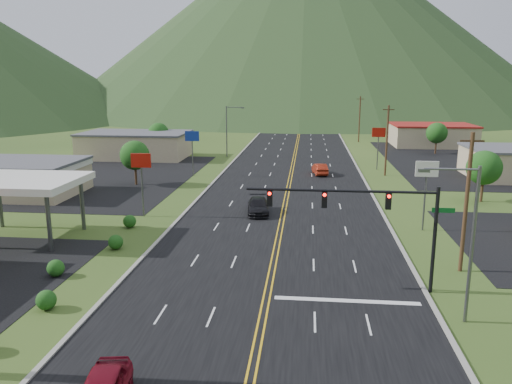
# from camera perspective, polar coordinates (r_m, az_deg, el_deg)

# --- Properties ---
(traffic_signal) EXTENTS (13.10, 0.43, 7.00)m
(traffic_signal) POSITION_cam_1_polar(r_m,az_deg,el_deg) (32.49, 13.05, -2.13)
(traffic_signal) COLOR black
(traffic_signal) RESTS_ON ground
(streetlight_east) EXTENTS (3.28, 0.25, 9.00)m
(streetlight_east) POSITION_cam_1_polar(r_m,az_deg,el_deg) (29.76, 22.99, -4.50)
(streetlight_east) COLOR #59595E
(streetlight_east) RESTS_ON ground
(streetlight_west) EXTENTS (3.28, 0.25, 9.00)m
(streetlight_west) POSITION_cam_1_polar(r_m,az_deg,el_deg) (88.71, -3.18, 7.31)
(streetlight_west) COLOR #59595E
(streetlight_west) RESTS_ON ground
(gas_canopy) EXTENTS (10.00, 8.00, 5.30)m
(gas_canopy) POSITION_cam_1_polar(r_m,az_deg,el_deg) (46.96, -25.42, 0.91)
(gas_canopy) COLOR white
(gas_canopy) RESTS_ON ground
(building_west_mid) EXTENTS (14.40, 10.40, 4.10)m
(building_west_mid) POSITION_cam_1_polar(r_m,az_deg,el_deg) (65.99, -25.53, 1.67)
(building_west_mid) COLOR #C6AB8A
(building_west_mid) RESTS_ON ground
(building_west_far) EXTENTS (18.40, 11.40, 4.50)m
(building_west_far) POSITION_cam_1_polar(r_m,az_deg,el_deg) (91.15, -13.58, 5.28)
(building_west_far) COLOR #C6AB8A
(building_west_far) RESTS_ON ground
(building_east_far) EXTENTS (16.40, 12.40, 4.50)m
(building_east_far) POSITION_cam_1_polar(r_m,az_deg,el_deg) (110.78, 19.45, 6.17)
(building_east_far) COLOR #C6AB8A
(building_east_far) RESTS_ON ground
(pole_sign_west_a) EXTENTS (2.00, 0.18, 6.40)m
(pole_sign_west_a) POSITION_cam_1_polar(r_m,az_deg,el_deg) (50.66, -12.98, 2.81)
(pole_sign_west_a) COLOR #59595E
(pole_sign_west_a) RESTS_ON ground
(pole_sign_west_b) EXTENTS (2.00, 0.18, 6.40)m
(pole_sign_west_b) POSITION_cam_1_polar(r_m,az_deg,el_deg) (71.61, -7.31, 5.84)
(pole_sign_west_b) COLOR #59595E
(pole_sign_west_b) RESTS_ON ground
(pole_sign_east_a) EXTENTS (2.00, 0.18, 6.40)m
(pole_sign_east_a) POSITION_cam_1_polar(r_m,az_deg,el_deg) (47.18, 18.90, 1.73)
(pole_sign_east_a) COLOR #59595E
(pole_sign_east_a) RESTS_ON ground
(pole_sign_east_b) EXTENTS (2.00, 0.18, 6.40)m
(pole_sign_east_b) POSITION_cam_1_polar(r_m,az_deg,el_deg) (78.38, 13.83, 6.16)
(pole_sign_east_b) COLOR #59595E
(pole_sign_east_b) RESTS_ON ground
(tree_west_a) EXTENTS (3.84, 3.84, 5.82)m
(tree_west_a) POSITION_cam_1_polar(r_m,az_deg,el_deg) (66.79, -13.69, 4.09)
(tree_west_a) COLOR #382314
(tree_west_a) RESTS_ON ground
(tree_west_b) EXTENTS (3.84, 3.84, 5.82)m
(tree_west_b) POSITION_cam_1_polar(r_m,az_deg,el_deg) (93.80, -11.08, 6.60)
(tree_west_b) COLOR #382314
(tree_west_b) RESTS_ON ground
(tree_east_a) EXTENTS (3.84, 3.84, 5.82)m
(tree_east_a) POSITION_cam_1_polar(r_m,az_deg,el_deg) (61.22, 24.63, 2.53)
(tree_east_a) COLOR #382314
(tree_east_a) RESTS_ON ground
(tree_east_b) EXTENTS (3.84, 3.84, 5.82)m
(tree_east_b) POSITION_cam_1_polar(r_m,az_deg,el_deg) (98.55, 19.96, 6.36)
(tree_east_b) COLOR #382314
(tree_east_b) RESTS_ON ground
(utility_pole_a) EXTENTS (1.60, 0.28, 10.00)m
(utility_pole_a) POSITION_cam_1_polar(r_m,az_deg,el_deg) (37.84, 22.92, -1.05)
(utility_pole_a) COLOR #382314
(utility_pole_a) RESTS_ON ground
(utility_pole_b) EXTENTS (1.60, 0.28, 10.00)m
(utility_pole_b) POSITION_cam_1_polar(r_m,az_deg,el_deg) (73.52, 14.73, 5.76)
(utility_pole_b) COLOR #382314
(utility_pole_b) RESTS_ON ground
(utility_pole_c) EXTENTS (1.60, 0.28, 10.00)m
(utility_pole_c) POSITION_cam_1_polar(r_m,az_deg,el_deg) (113.05, 11.75, 8.20)
(utility_pole_c) COLOR #382314
(utility_pole_c) RESTS_ON ground
(utility_pole_d) EXTENTS (1.60, 0.28, 10.00)m
(utility_pole_d) POSITION_cam_1_polar(r_m,az_deg,el_deg) (152.83, 10.30, 9.36)
(utility_pole_d) COLOR #382314
(utility_pole_d) RESTS_ON ground
(mountain_n) EXTENTS (220.00, 220.00, 85.00)m
(mountain_n) POSITION_cam_1_polar(r_m,az_deg,el_deg) (238.98, 5.72, 19.61)
(mountain_n) COLOR black
(mountain_n) RESTS_ON ground
(car_dark_mid) EXTENTS (2.71, 5.47, 1.53)m
(car_dark_mid) POSITION_cam_1_polar(r_m,az_deg,el_deg) (51.23, 0.25, -1.66)
(car_dark_mid) COLOR black
(car_dark_mid) RESTS_ON ground
(car_red_far) EXTENTS (2.40, 5.06, 1.60)m
(car_red_far) POSITION_cam_1_polar(r_m,az_deg,el_deg) (73.02, 7.31, 2.60)
(car_red_far) COLOR #9A2310
(car_red_far) RESTS_ON ground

